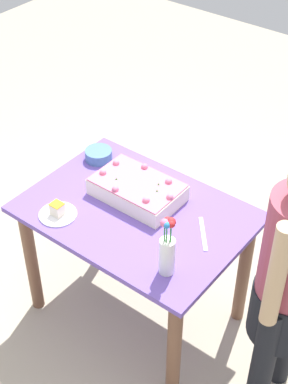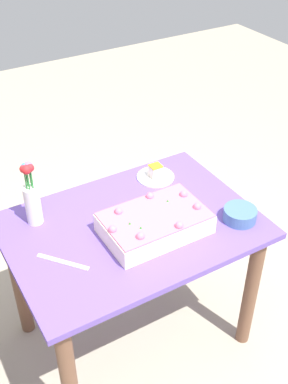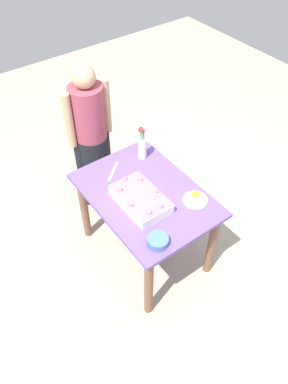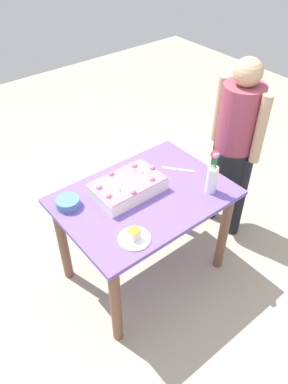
# 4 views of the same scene
# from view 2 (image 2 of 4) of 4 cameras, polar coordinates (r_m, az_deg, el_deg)

# --- Properties ---
(ground_plane) EXTENTS (8.00, 8.00, 0.00)m
(ground_plane) POSITION_cam_2_polar(r_m,az_deg,el_deg) (2.75, -1.18, -16.31)
(ground_plane) COLOR tan
(dining_table) EXTENTS (1.13, 0.80, 0.77)m
(dining_table) POSITION_cam_2_polar(r_m,az_deg,el_deg) (2.28, -1.38, -6.75)
(dining_table) COLOR #684DAC
(dining_table) RESTS_ON ground_plane
(sheet_cake) EXTENTS (0.46, 0.29, 0.12)m
(sheet_cake) POSITION_cam_2_polar(r_m,az_deg,el_deg) (2.11, 1.28, -3.67)
(sheet_cake) COLOR white
(sheet_cake) RESTS_ON dining_table
(serving_plate_with_slice) EXTENTS (0.19, 0.19, 0.07)m
(serving_plate_with_slice) POSITION_cam_2_polar(r_m,az_deg,el_deg) (2.47, 1.38, 2.12)
(serving_plate_with_slice) COLOR white
(serving_plate_with_slice) RESTS_ON dining_table
(cake_knife) EXTENTS (0.17, 0.20, 0.00)m
(cake_knife) POSITION_cam_2_polar(r_m,az_deg,el_deg) (2.03, -9.59, -8.16)
(cake_knife) COLOR silver
(cake_knife) RESTS_ON dining_table
(flower_vase) EXTENTS (0.07, 0.07, 0.31)m
(flower_vase) POSITION_cam_2_polar(r_m,az_deg,el_deg) (2.17, -13.16, -0.66)
(flower_vase) COLOR white
(flower_vase) RESTS_ON dining_table
(fruit_bowl) EXTENTS (0.15, 0.15, 0.06)m
(fruit_bowl) POSITION_cam_2_polar(r_m,az_deg,el_deg) (2.23, 11.30, -2.63)
(fruit_bowl) COLOR #4A709E
(fruit_bowl) RESTS_ON dining_table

